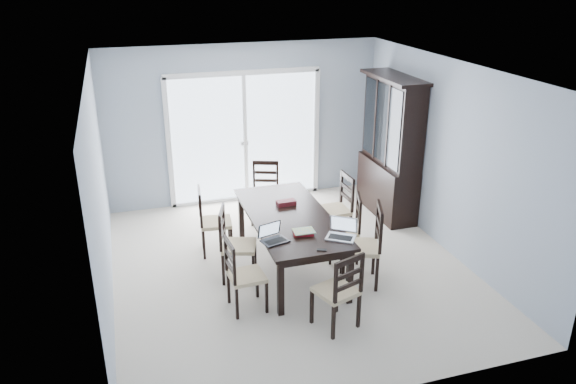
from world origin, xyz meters
The scene contains 24 objects.
floor centered at (0.00, 0.00, 0.00)m, with size 5.00×5.00×0.00m, color beige.
ceiling centered at (0.00, 0.00, 2.60)m, with size 5.00×5.00×0.00m, color white.
back_wall centered at (0.00, 2.50, 1.30)m, with size 4.50×0.02×2.60m, color #95A2B2.
wall_left centered at (-2.25, 0.00, 1.30)m, with size 0.02×5.00×2.60m, color #95A2B2.
wall_right centered at (2.25, 0.00, 1.30)m, with size 0.02×5.00×2.60m, color #95A2B2.
balcony centered at (0.00, 3.50, -0.05)m, with size 4.50×2.00×0.10m, color gray.
railing centered at (0.00, 4.50, 0.55)m, with size 4.50×0.06×1.10m, color #99999E.
dining_table centered at (0.00, 0.00, 0.67)m, with size 1.00×2.20×0.75m.
china_hutch centered at (2.02, 1.25, 1.07)m, with size 0.50×1.38×2.20m.
sliding_door centered at (0.00, 2.48, 1.09)m, with size 2.52×0.05×2.18m.
chair_left_near centered at (-0.84, -0.76, 0.55)m, with size 0.43×0.41×1.04m.
chair_left_mid centered at (-0.77, -0.03, 0.58)m, with size 0.53×0.52×1.10m.
chair_left_far centered at (-0.93, 0.73, 0.58)m, with size 0.47×0.46×1.10m.
chair_right_near centered at (0.81, -0.64, 0.64)m, with size 0.59×0.58×1.20m.
chair_right_mid centered at (0.85, 0.00, 0.56)m, with size 0.51×0.50×1.05m.
chair_right_far centered at (0.93, 0.60, 0.60)m, with size 0.45×0.44×1.13m.
chair_end_near centered at (0.13, -1.46, 0.57)m, with size 0.52×0.53×1.08m.
chair_end_far centered at (0.10, 1.58, 0.57)m, with size 0.52×0.53×1.07m.
laptop_dark centered at (-0.38, -0.64, 0.80)m, with size 0.34×0.28×0.20m.
laptop_silver centered at (0.38, -0.78, 0.81)m, with size 0.40×0.38×0.23m.
book_stack centered at (0.00, -0.54, 0.77)m, with size 0.27×0.21×0.04m.
cell_phone centered at (0.06, -1.00, 0.76)m, with size 0.11×0.05×0.01m, color black.
game_box centered at (0.05, 0.34, 0.78)m, with size 0.25×0.13×0.06m, color #51101F.
hot_tub centered at (-0.73, 3.50, 0.51)m, with size 2.27×2.11×1.01m.
Camera 1 is at (-1.94, -6.21, 3.73)m, focal length 35.00 mm.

